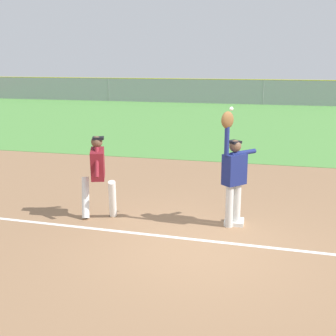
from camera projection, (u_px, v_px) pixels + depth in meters
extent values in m
plane|color=#936D4C|center=(202.00, 245.00, 7.91)|extent=(78.60, 78.60, 0.00)
cube|color=#549342|center=(255.00, 122.00, 23.30)|extent=(47.67, 19.40, 0.01)
cube|color=white|center=(31.00, 222.00, 9.04)|extent=(12.00, 0.44, 0.01)
cube|color=white|center=(234.00, 222.00, 8.94)|extent=(0.39, 0.39, 0.08)
cylinder|color=silver|center=(237.00, 204.00, 8.80)|extent=(0.21, 0.21, 0.85)
cylinder|color=silver|center=(229.00, 206.00, 8.69)|extent=(0.21, 0.21, 0.85)
cube|color=navy|center=(234.00, 169.00, 8.57)|extent=(0.49, 0.50, 0.60)
sphere|color=brown|center=(235.00, 146.00, 8.47)|extent=(0.32, 0.32, 0.23)
cube|color=black|center=(234.00, 142.00, 8.47)|extent=(0.30, 0.30, 0.05)
cylinder|color=navy|center=(227.00, 139.00, 8.31)|extent=(0.13, 0.13, 0.62)
cylinder|color=navy|center=(243.00, 153.00, 8.62)|extent=(0.48, 0.53, 0.09)
ellipsoid|color=brown|center=(227.00, 120.00, 8.22)|extent=(0.29, 0.30, 0.32)
cylinder|color=white|center=(112.00, 199.00, 9.13)|extent=(0.28, 0.46, 0.85)
cylinder|color=white|center=(86.00, 197.00, 9.23)|extent=(0.28, 0.46, 0.85)
cube|color=maroon|center=(98.00, 164.00, 9.01)|extent=(0.42, 0.58, 0.66)
sphere|color=brown|center=(97.00, 142.00, 8.90)|extent=(0.29, 0.29, 0.23)
cube|color=black|center=(98.00, 138.00, 8.88)|extent=(0.27, 0.26, 0.05)
cylinder|color=maroon|center=(98.00, 158.00, 9.20)|extent=(0.22, 0.41, 0.58)
cylinder|color=maroon|center=(97.00, 162.00, 8.77)|extent=(0.22, 0.41, 0.58)
sphere|color=white|center=(231.00, 109.00, 8.40)|extent=(0.07, 0.07, 0.07)
cube|color=#93999E|center=(263.00, 92.00, 32.23)|extent=(47.67, 0.06, 1.76)
cylinder|color=yellow|center=(264.00, 80.00, 32.02)|extent=(47.67, 0.06, 0.06)
cylinder|color=gray|center=(109.00, 90.00, 35.03)|extent=(0.08, 0.08, 1.76)
cylinder|color=gray|center=(263.00, 92.00, 32.23)|extent=(0.08, 0.08, 1.76)
cube|color=white|center=(147.00, 92.00, 37.27)|extent=(4.43, 1.97, 0.55)
cube|color=#2D333D|center=(147.00, 86.00, 37.16)|extent=(2.23, 1.78, 0.40)
cylinder|color=black|center=(167.00, 95.00, 37.87)|extent=(0.60, 0.23, 0.60)
cylinder|color=black|center=(161.00, 96.00, 36.08)|extent=(0.60, 0.23, 0.60)
cylinder|color=black|center=(135.00, 94.00, 38.59)|extent=(0.60, 0.23, 0.60)
cylinder|color=black|center=(127.00, 96.00, 36.81)|extent=(0.60, 0.23, 0.60)
cube|color=tan|center=(218.00, 92.00, 36.50)|extent=(4.50, 2.15, 0.55)
cube|color=#2D333D|center=(218.00, 87.00, 36.39)|extent=(2.30, 1.87, 0.40)
cylinder|color=black|center=(237.00, 95.00, 37.03)|extent=(0.61, 0.25, 0.60)
cylinder|color=black|center=(234.00, 97.00, 35.27)|extent=(0.61, 0.25, 0.60)
cylinder|color=black|center=(203.00, 95.00, 37.87)|extent=(0.61, 0.25, 0.60)
cylinder|color=black|center=(198.00, 96.00, 36.11)|extent=(0.61, 0.25, 0.60)
cube|color=#B21E1E|center=(305.00, 94.00, 34.67)|extent=(4.50, 2.14, 0.55)
cube|color=#2D333D|center=(306.00, 88.00, 34.56)|extent=(2.29, 1.86, 0.40)
cylinder|color=black|center=(324.00, 97.00, 35.21)|extent=(0.61, 0.25, 0.60)
cylinder|color=black|center=(325.00, 99.00, 33.44)|extent=(0.61, 0.25, 0.60)
cylinder|color=black|center=(287.00, 96.00, 36.04)|extent=(0.61, 0.25, 0.60)
cylinder|color=black|center=(285.00, 98.00, 34.27)|extent=(0.61, 0.25, 0.60)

